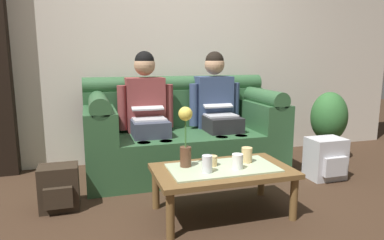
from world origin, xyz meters
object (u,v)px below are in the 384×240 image
Objects in this scene: couch at (183,135)px; potted_plant at (329,123)px; cup_far_left at (237,161)px; backpack_right at (326,159)px; person_right at (217,106)px; cup_near_right at (247,155)px; cup_near_left at (212,161)px; cup_far_center at (207,164)px; flower_vase at (186,135)px; person_left at (147,109)px; coffee_table at (223,174)px; backpack_left at (59,188)px.

couch is 1.67m from potted_plant.
cup_far_left is 1.28m from backpack_right.
person_right is 10.64× the size of cup_near_right.
cup_far_center is (-0.09, -0.13, 0.02)m from cup_near_left.
cup_far_center is 1.50m from backpack_right.
person_left is at bearing 96.51° from flower_vase.
person_right is 1.29m from cup_far_center.
cup_far_center is at bearing -150.55° from potted_plant.
cup_near_right is at bearing -160.17° from backpack_right.
coffee_table is 1.26m from backpack_left.
coffee_table is at bearing -90.00° from couch.
couch reaches higher than potted_plant.
cup_near_right is at bearing 1.13° from cup_near_left.
flower_vase is at bearing -122.51° from person_right.
couch reaches higher than cup_far_center.
person_left is 1.25m from cup_far_left.
potted_plant is at bearing 29.59° from coffee_table.
person_right is (0.37, -0.00, 0.28)m from couch.
couch is at bearing 175.57° from potted_plant.
cup_near_left is at bearing 140.55° from coffee_table.
coffee_table is 0.20m from cup_far_center.
flower_vase is at bearing 175.73° from cup_near_right.
backpack_left is (-1.11, 0.39, -0.23)m from cup_near_left.
cup_near_left is 0.22× the size of backpack_left.
coffee_table is at bearing -165.39° from cup_near_right.
person_left is 15.96× the size of cup_near_left.
backpack_right is (1.61, -0.65, -0.46)m from person_left.
couch is 0.46m from person_left.
flower_vase is (0.11, -0.98, -0.06)m from person_left.
cup_far_left is 1.38m from backpack_left.
coffee_table is at bearing -20.62° from backpack_left.
person_left is at bearing -179.66° from couch.
cup_far_left is (0.46, -1.14, -0.24)m from person_left.
flower_vase is 0.28m from cup_near_left.
flower_vase is 0.42m from cup_far_left.
cup_far_left is at bearing -85.66° from couch.
flower_vase is 0.57× the size of potted_plant.
potted_plant is (1.73, 0.90, 0.03)m from cup_near_left.
person_left reaches higher than cup_far_left.
backpack_right is (1.16, 0.49, -0.22)m from cup_far_left.
flower_vase is at bearing 121.78° from cup_far_center.
backpack_left is at bearing 153.01° from cup_far_center.
person_right is 1.16m from flower_vase.
cup_far_center is (-0.15, -0.08, 0.11)m from coffee_table.
couch is 1.92× the size of coffee_table.
backpack_left is (-1.54, -0.63, -0.49)m from person_right.
backpack_left is (-2.42, 0.01, -0.03)m from backpack_right.
cup_near_left is at bearing -12.06° from flower_vase.
cup_near_right is 0.94× the size of cup_far_center.
potted_plant is at bearing 23.92° from flower_vase.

